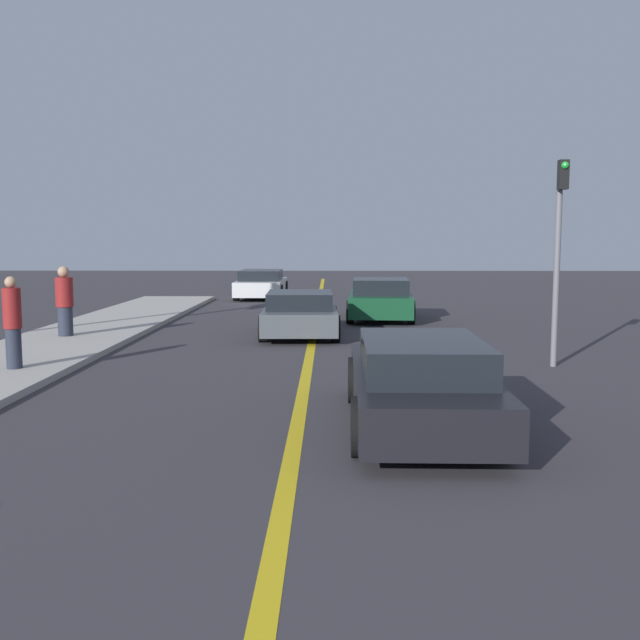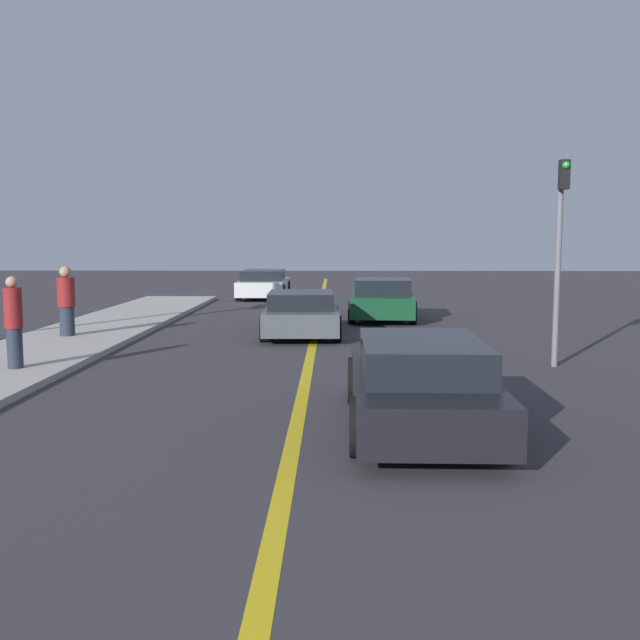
# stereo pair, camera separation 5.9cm
# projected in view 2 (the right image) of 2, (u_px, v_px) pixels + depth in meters

# --- Properties ---
(road_center_line) EXTENTS (0.20, 60.00, 0.01)m
(road_center_line) POSITION_uv_depth(u_px,v_px,m) (311.00, 352.00, 15.90)
(road_center_line) COLOR gold
(road_center_line) RESTS_ON ground_plane
(sidewalk_left) EXTENTS (2.94, 32.07, 0.13)m
(sidewalk_left) POSITION_uv_depth(u_px,v_px,m) (10.00, 363.00, 14.04)
(sidewalk_left) COLOR #ADA89E
(sidewalk_left) RESTS_ON ground_plane
(car_near_right_lane) EXTENTS (1.92, 4.46, 1.20)m
(car_near_right_lane) POSITION_uv_depth(u_px,v_px,m) (420.00, 383.00, 9.42)
(car_near_right_lane) COLOR black
(car_near_right_lane) RESTS_ON ground_plane
(car_ahead_center) EXTENTS (2.06, 3.92, 1.15)m
(car_ahead_center) POSITION_uv_depth(u_px,v_px,m) (301.00, 314.00, 18.48)
(car_ahead_center) COLOR #4C5156
(car_ahead_center) RESTS_ON ground_plane
(car_far_distant) EXTENTS (2.20, 3.99, 1.29)m
(car_far_distant) POSITION_uv_depth(u_px,v_px,m) (382.00, 300.00, 22.21)
(car_far_distant) COLOR #144728
(car_far_distant) RESTS_ON ground_plane
(car_parked_left_lot) EXTENTS (2.05, 4.55, 1.21)m
(car_parked_left_lot) POSITION_uv_depth(u_px,v_px,m) (264.00, 284.00, 30.45)
(car_parked_left_lot) COLOR silver
(car_parked_left_lot) RESTS_ON ground_plane
(pedestrian_far_standing) EXTENTS (0.32, 0.32, 1.70)m
(pedestrian_far_standing) POSITION_uv_depth(u_px,v_px,m) (14.00, 322.00, 13.06)
(pedestrian_far_standing) COLOR #282D3D
(pedestrian_far_standing) RESTS_ON sidewalk_left
(pedestrian_by_sign) EXTENTS (0.42, 0.42, 1.72)m
(pedestrian_by_sign) POSITION_uv_depth(u_px,v_px,m) (66.00, 301.00, 17.52)
(pedestrian_by_sign) COLOR #282D3D
(pedestrian_by_sign) RESTS_ON sidewalk_left
(traffic_light) EXTENTS (0.18, 0.40, 3.98)m
(traffic_light) POSITION_uv_depth(u_px,v_px,m) (560.00, 242.00, 13.71)
(traffic_light) COLOR slate
(traffic_light) RESTS_ON ground_plane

